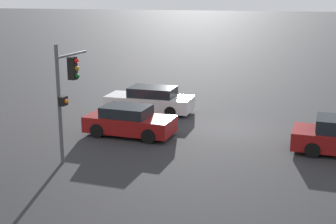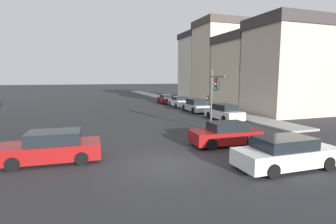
% 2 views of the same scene
% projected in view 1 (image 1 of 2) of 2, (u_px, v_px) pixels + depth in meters
% --- Properties ---
extents(ground_plane, '(300.00, 300.00, 0.00)m').
position_uv_depth(ground_plane, '(233.00, 129.00, 22.82)').
color(ground_plane, '#28282B').
extents(traffic_signal, '(0.49, 2.31, 4.63)m').
position_uv_depth(traffic_signal, '(67.00, 85.00, 18.10)').
color(traffic_signal, '#515456').
rests_on(traffic_signal, ground_plane).
extents(crossing_car_1, '(4.80, 2.01, 1.42)m').
position_uv_depth(crossing_car_1, '(150.00, 100.00, 25.97)').
color(crossing_car_1, silver).
rests_on(crossing_car_1, ground_plane).
extents(crossing_car_2, '(4.20, 2.09, 1.39)m').
position_uv_depth(crossing_car_2, '(129.00, 121.00, 21.74)').
color(crossing_car_2, maroon).
rests_on(crossing_car_2, ground_plane).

